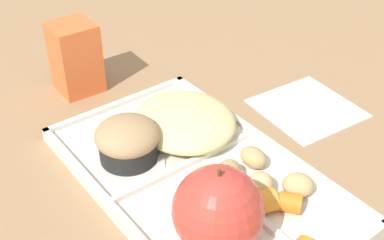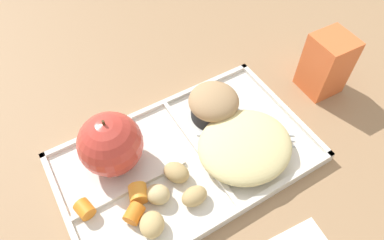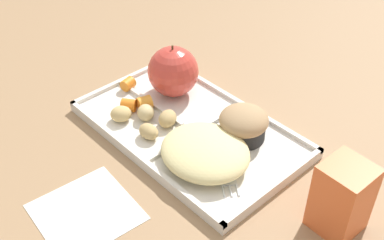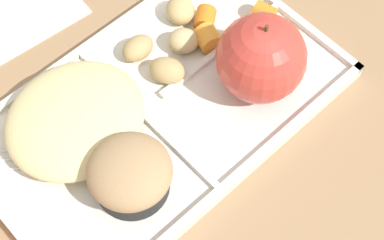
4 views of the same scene
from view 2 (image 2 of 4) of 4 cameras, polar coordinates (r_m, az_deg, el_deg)
ground at (r=0.52m, az=-0.83°, el=-6.77°), size 6.00×6.00×0.00m
lunch_tray at (r=0.51m, az=-0.89°, el=-6.42°), size 0.37×0.22×0.02m
green_apple at (r=0.48m, az=-13.35°, el=-3.89°), size 0.09×0.09×0.10m
bran_muffin at (r=0.53m, az=3.58°, el=2.63°), size 0.08×0.08×0.05m
carrot_slice_diagonal at (r=0.48m, az=-17.36°, el=-13.94°), size 0.03×0.03×0.02m
carrot_slice_small at (r=0.47m, az=-8.90°, el=-11.93°), size 0.03×0.03×0.03m
carrot_slice_center at (r=0.46m, az=-9.58°, el=-15.04°), size 0.03×0.03×0.02m
potato_chunk_golden at (r=0.47m, az=-5.67°, el=-12.17°), size 0.04×0.04×0.03m
potato_chunk_large at (r=0.48m, az=-2.60°, el=-8.68°), size 0.04×0.05×0.03m
potato_chunk_wedge at (r=0.45m, az=-6.65°, el=-16.83°), size 0.04×0.05×0.03m
potato_chunk_corner at (r=0.47m, az=0.40°, el=-12.51°), size 0.04×0.03×0.02m
egg_noodle_pile at (r=0.50m, az=8.77°, el=-4.22°), size 0.14×0.13×0.04m
meatball_side at (r=0.50m, az=9.00°, el=-4.10°), size 0.04×0.04×0.04m
meatball_center at (r=0.51m, az=9.48°, el=-4.41°), size 0.03×0.03×0.03m
plastic_fork at (r=0.53m, az=9.96°, el=-2.90°), size 0.13×0.10×0.00m
milk_carton at (r=0.61m, az=21.35°, el=8.61°), size 0.06×0.06×0.11m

